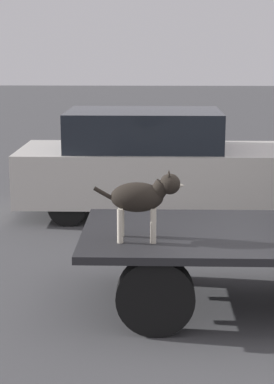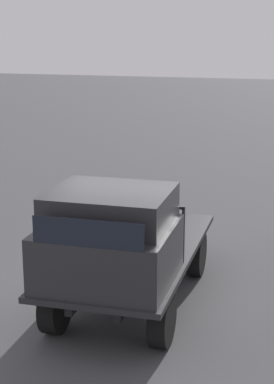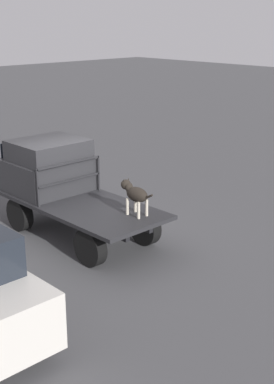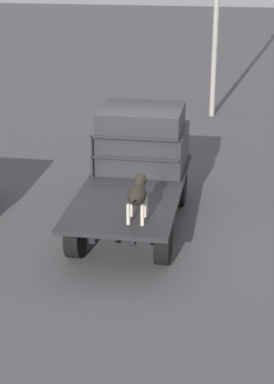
% 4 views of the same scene
% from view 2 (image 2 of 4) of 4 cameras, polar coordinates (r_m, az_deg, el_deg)
% --- Properties ---
extents(ground_plane, '(80.00, 80.00, 0.00)m').
position_cam_2_polar(ground_plane, '(9.97, -0.36, -9.57)').
color(ground_plane, '#474749').
extents(flatbed_truck, '(4.10, 1.81, 0.82)m').
position_cam_2_polar(flatbed_truck, '(9.74, -0.36, -6.38)').
color(flatbed_truck, black).
rests_on(flatbed_truck, ground).
extents(truck_cab, '(1.60, 1.69, 1.19)m').
position_cam_2_polar(truck_cab, '(8.42, -2.50, -4.14)').
color(truck_cab, '#28282B').
rests_on(truck_cab, flatbed_truck).
extents(truck_headboard, '(0.04, 1.69, 0.83)m').
position_cam_2_polar(truck_headboard, '(9.18, -0.93, -2.63)').
color(truck_headboard, '#232326').
rests_on(truck_headboard, flatbed_truck).
extents(dog, '(0.91, 0.30, 0.72)m').
position_cam_2_polar(dog, '(10.89, -0.09, -0.33)').
color(dog, beige).
rests_on(dog, flatbed_truck).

